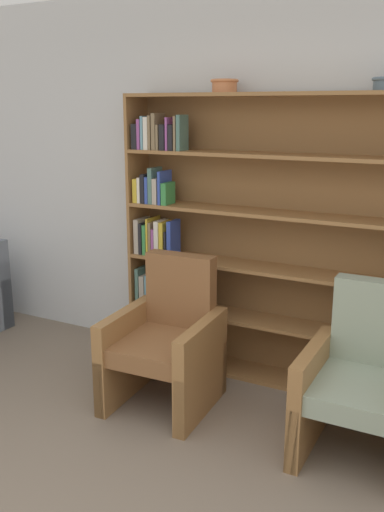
{
  "coord_description": "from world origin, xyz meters",
  "views": [
    {
      "loc": [
        1.13,
        -1.11,
        1.93
      ],
      "look_at": [
        -0.6,
        2.21,
        0.95
      ],
      "focal_mm": 40.0,
      "sensor_mm": 36.0,
      "label": 1
    }
  ],
  "objects_px": {
    "bookshelf": "(263,247)",
    "armchair_leather": "(167,343)",
    "bowl_brass": "(225,85)",
    "armchair_cushioned": "(364,385)"
  },
  "relations": [
    {
      "from": "bowl_brass",
      "to": "armchair_cushioned",
      "type": "distance_m",
      "value": 2.13
    },
    {
      "from": "bookshelf",
      "to": "bowl_brass",
      "type": "xyz_separation_m",
      "value": [
        -0.3,
        -0.02,
        1.1
      ]
    },
    {
      "from": "bowl_brass",
      "to": "armchair_leather",
      "type": "height_order",
      "value": "bowl_brass"
    },
    {
      "from": "bookshelf",
      "to": "armchair_cushioned",
      "type": "bearing_deg",
      "value": -37.01
    },
    {
      "from": "bookshelf",
      "to": "armchair_leather",
      "type": "relative_size",
      "value": 2.6
    },
    {
      "from": "bookshelf",
      "to": "armchair_cushioned",
      "type": "relative_size",
      "value": 2.6
    },
    {
      "from": "bookshelf",
      "to": "armchair_leather",
      "type": "bearing_deg",
      "value": -121.77
    },
    {
      "from": "armchair_leather",
      "to": "bowl_brass",
      "type": "bearing_deg",
      "value": -102.15
    },
    {
      "from": "bowl_brass",
      "to": "armchair_leather",
      "type": "distance_m",
      "value": 1.78
    },
    {
      "from": "bowl_brass",
      "to": "armchair_cushioned",
      "type": "xyz_separation_m",
      "value": [
        1.17,
        -0.64,
        -1.66
      ]
    }
  ]
}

